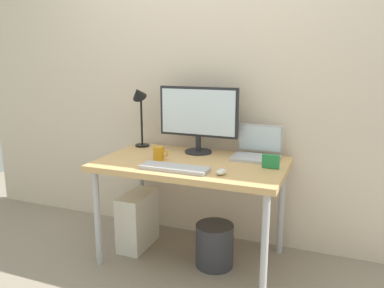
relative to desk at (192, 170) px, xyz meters
name	(u,v)px	position (x,y,z in m)	size (l,w,h in m)	color
ground_plane	(192,258)	(0.00, 0.00, -0.66)	(6.00, 6.00, 0.00)	gray
back_wall	(213,73)	(0.00, 0.43, 0.64)	(4.40, 0.04, 2.60)	beige
desk	(192,170)	(0.00, 0.00, 0.00)	(1.26, 0.74, 0.72)	tan
monitor	(198,115)	(-0.04, 0.24, 0.34)	(0.59, 0.20, 0.48)	#232328
laptop	(257,150)	(0.39, 0.26, 0.12)	(0.32, 0.27, 0.23)	#B2B2B7
desk_lamp	(139,103)	(-0.53, 0.24, 0.41)	(0.11, 0.16, 0.49)	black
keyboard	(175,168)	(-0.03, -0.23, 0.08)	(0.44, 0.14, 0.02)	#B2B2B7
mouse	(221,172)	(0.27, -0.22, 0.08)	(0.06, 0.09, 0.03)	silver
coffee_mug	(159,153)	(-0.22, -0.05, 0.11)	(0.11, 0.07, 0.09)	orange
photo_frame	(271,161)	(0.53, 0.02, 0.11)	(0.11, 0.02, 0.09)	#268C4C
computer_tower	(138,220)	(-0.45, 0.02, -0.45)	(0.18, 0.36, 0.42)	silver
wastebasket	(214,245)	(0.18, -0.03, -0.51)	(0.26, 0.26, 0.30)	#333338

